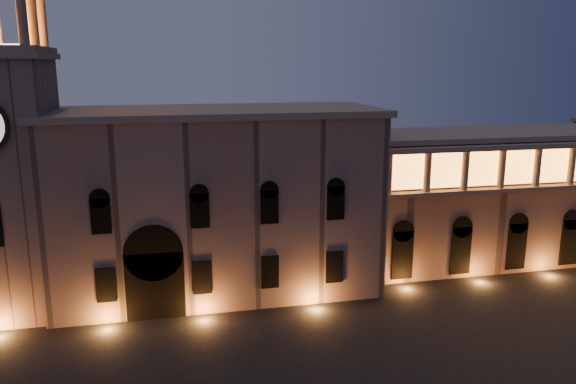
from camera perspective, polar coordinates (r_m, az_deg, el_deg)
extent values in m
cube|color=#7E5F52|center=(54.24, -7.24, -1.20)|extent=(30.00, 12.00, 17.00)
cube|color=gray|center=(52.80, -7.51, 8.10)|extent=(30.80, 12.80, 0.60)
cube|color=black|center=(50.60, -13.33, -9.06)|extent=(5.00, 1.40, 6.00)
cylinder|color=black|center=(49.57, -13.51, -5.84)|extent=(5.00, 1.40, 5.00)
cube|color=orange|center=(50.49, -13.32, -9.35)|extent=(4.20, 0.20, 5.00)
cube|color=#7E5F52|center=(54.32, -27.02, 0.20)|extent=(9.00, 9.00, 22.00)
cylinder|color=gray|center=(48.81, -25.41, 15.80)|extent=(0.76, 0.76, 4.20)
cylinder|color=gray|center=(56.25, -23.69, 15.41)|extent=(0.76, 0.76, 4.20)
cylinder|color=gray|center=(52.52, -24.49, 15.59)|extent=(0.76, 0.76, 4.20)
cube|color=#795A4D|center=(68.31, 22.31, -0.44)|extent=(40.00, 10.00, 14.00)
cube|color=gray|center=(67.13, 22.84, 5.59)|extent=(40.60, 10.60, 0.50)
cube|color=gray|center=(63.53, 25.27, 0.47)|extent=(40.00, 1.20, 0.40)
cube|color=gray|center=(62.83, 25.65, 4.30)|extent=(40.00, 1.40, 0.50)
cube|color=orange|center=(63.56, 25.16, 2.51)|extent=(38.00, 0.15, 3.60)
cylinder|color=gray|center=(54.04, 10.18, 1.90)|extent=(0.70, 0.70, 4.00)
cylinder|color=gray|center=(55.69, 13.99, 2.05)|extent=(0.70, 0.70, 4.00)
cylinder|color=gray|center=(57.57, 17.56, 2.17)|extent=(0.70, 0.70, 4.00)
cylinder|color=gray|center=(59.66, 20.90, 2.28)|extent=(0.70, 0.70, 4.00)
cylinder|color=gray|center=(61.93, 24.00, 2.38)|extent=(0.70, 0.70, 4.00)
cylinder|color=gray|center=(64.38, 26.87, 2.46)|extent=(0.70, 0.70, 4.00)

